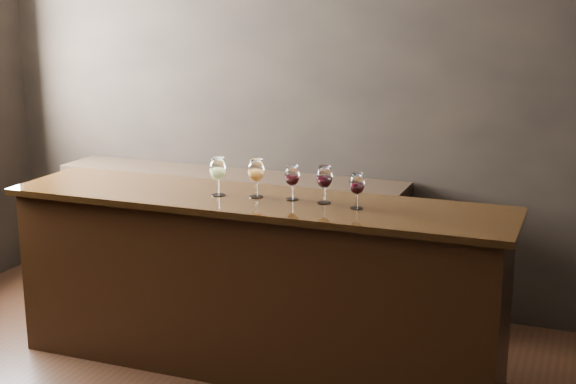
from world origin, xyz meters
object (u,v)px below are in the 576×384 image
(glass_red_a, at_px, (292,176))
(glass_red_c, at_px, (357,185))
(back_bar_shelf, at_px, (229,236))
(glass_white, at_px, (218,170))
(glass_red_b, at_px, (324,178))
(bar_counter, at_px, (255,287))
(glass_amber, at_px, (256,171))

(glass_red_a, distance_m, glass_red_c, 0.38)
(back_bar_shelf, xyz_separation_m, glass_white, (0.40, -0.96, 0.69))
(back_bar_shelf, distance_m, glass_red_c, 1.67)
(back_bar_shelf, xyz_separation_m, glass_red_b, (1.00, -0.91, 0.69))
(glass_red_a, bearing_deg, glass_red_b, -2.18)
(glass_red_a, xyz_separation_m, glass_red_b, (0.19, -0.01, 0.01))
(back_bar_shelf, relative_size, glass_red_c, 13.20)
(bar_counter, xyz_separation_m, glass_red_b, (0.39, 0.03, 0.65))
(glass_amber, bearing_deg, glass_white, -169.08)
(bar_counter, distance_m, back_bar_shelf, 1.12)
(glass_red_a, bearing_deg, glass_amber, -174.43)
(glass_red_b, bearing_deg, glass_white, -174.91)
(bar_counter, xyz_separation_m, glass_white, (-0.21, -0.02, 0.66))
(glass_white, bearing_deg, back_bar_shelf, 112.64)
(back_bar_shelf, relative_size, glass_amber, 11.47)
(glass_amber, xyz_separation_m, glass_red_c, (0.58, -0.03, -0.02))
(glass_white, bearing_deg, glass_amber, 10.92)
(back_bar_shelf, height_order, glass_red_b, glass_red_b)
(glass_amber, relative_size, glass_red_c, 1.15)
(glass_white, height_order, glass_red_a, glass_white)
(glass_white, xyz_separation_m, glass_red_a, (0.41, 0.06, -0.02))
(bar_counter, height_order, glass_red_a, glass_red_a)
(back_bar_shelf, distance_m, glass_red_a, 1.39)
(bar_counter, relative_size, glass_amber, 12.69)
(glass_red_c, bearing_deg, bar_counter, 178.77)
(glass_white, height_order, glass_red_c, glass_white)
(glass_red_b, bearing_deg, glass_red_a, 177.82)
(back_bar_shelf, xyz_separation_m, glass_red_c, (1.20, -0.95, 0.68))
(bar_counter, relative_size, glass_white, 12.66)
(back_bar_shelf, distance_m, glass_red_b, 1.52)
(glass_red_a, bearing_deg, glass_white, -171.68)
(glass_amber, height_order, glass_red_c, glass_amber)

